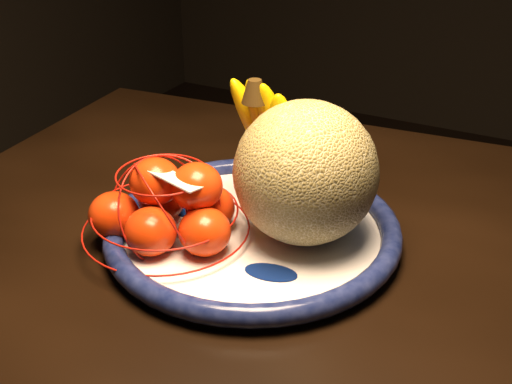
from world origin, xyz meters
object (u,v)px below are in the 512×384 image
at_px(fruit_bowl, 253,230).
at_px(mandarin_bag, 169,208).
at_px(dining_table, 417,321).
at_px(banana_bunch, 275,134).
at_px(cantaloupe, 306,173).

bearing_deg(fruit_bowl, mandarin_bag, -144.61).
relative_size(dining_table, mandarin_bag, 6.94).
bearing_deg(dining_table, banana_bunch, 162.09).
xyz_separation_m(cantaloupe, mandarin_bag, (-0.16, -0.08, -0.05)).
height_order(dining_table, fruit_bowl, fruit_bowl).
xyz_separation_m(banana_bunch, mandarin_bag, (-0.08, -0.15, -0.06)).
height_order(fruit_bowl, banana_bunch, banana_bunch).
bearing_deg(fruit_bowl, dining_table, 8.49).
bearing_deg(mandarin_bag, fruit_bowl, 35.39).
distance_m(dining_table, banana_bunch, 0.32).
bearing_deg(cantaloupe, dining_table, 4.82).
xyz_separation_m(dining_table, mandarin_bag, (-0.32, -0.10, 0.14)).
xyz_separation_m(dining_table, banana_bunch, (-0.24, 0.06, 0.20)).
height_order(cantaloupe, banana_bunch, banana_bunch).
bearing_deg(banana_bunch, cantaloupe, -23.14).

